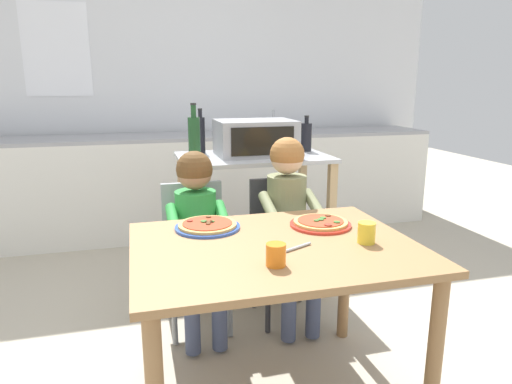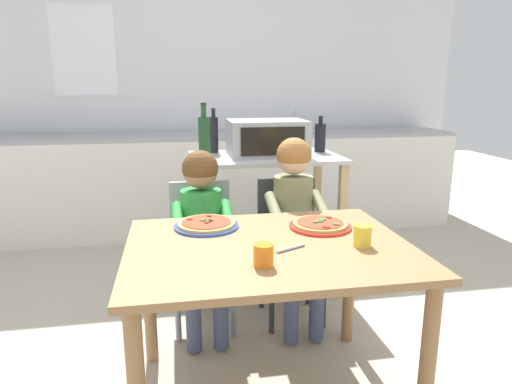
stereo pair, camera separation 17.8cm
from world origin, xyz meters
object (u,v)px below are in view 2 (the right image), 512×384
object	(u,v)px
bottle_brown_beer	(320,137)
dining_table	(269,268)
child_in_green_shirt	(202,220)
serving_spoon	(291,248)
toaster_oven	(267,138)
drinking_cup_yellow	(362,236)
pizza_plate_blue_rimmed	(206,224)
bottle_tall_green_wine	(214,134)
bottle_clear_vinegar	(204,137)
child_in_olive_shirt	(295,210)
dining_chair_left	(202,243)
kitchen_island_cart	(265,201)
pizza_plate_red_rimmed	(320,225)
dining_chair_right	(290,239)
drinking_cup_orange	(263,255)

from	to	relation	value
bottle_brown_beer	dining_table	xyz separation A→B (m)	(-0.61, -1.25, -0.39)
child_in_green_shirt	serving_spoon	distance (m)	0.76
toaster_oven	drinking_cup_yellow	world-z (taller)	toaster_oven
toaster_oven	pizza_plate_blue_rimmed	distance (m)	1.04
bottle_brown_beer	serving_spoon	xyz separation A→B (m)	(-0.54, -1.32, -0.28)
bottle_tall_green_wine	bottle_clear_vinegar	size ratio (longest dim) A/B	0.86
child_in_olive_shirt	dining_chair_left	bearing A→B (deg)	165.70
drinking_cup_yellow	serving_spoon	distance (m)	0.30
child_in_green_shirt	pizza_plate_blue_rimmed	bearing A→B (deg)	-90.02
kitchen_island_cart	dining_chair_left	xyz separation A→B (m)	(-0.45, -0.41, -0.12)
toaster_oven	bottle_tall_green_wine	world-z (taller)	bottle_tall_green_wine
pizza_plate_blue_rimmed	toaster_oven	bearing A→B (deg)	62.48
pizza_plate_blue_rimmed	pizza_plate_red_rimmed	world-z (taller)	same
dining_chair_right	serving_spoon	bearing A→B (deg)	-104.19
drinking_cup_orange	pizza_plate_red_rimmed	bearing A→B (deg)	49.11
drinking_cup_orange	drinking_cup_yellow	bearing A→B (deg)	16.92
child_in_green_shirt	pizza_plate_blue_rimmed	world-z (taller)	child_in_green_shirt
bottle_clear_vinegar	pizza_plate_blue_rimmed	xyz separation A→B (m)	(-0.05, -0.74, -0.31)
toaster_oven	bottle_tall_green_wine	xyz separation A→B (m)	(-0.33, 0.17, 0.01)
bottle_tall_green_wine	drinking_cup_orange	bearing A→B (deg)	-88.62
child_in_green_shirt	pizza_plate_blue_rimmed	size ratio (longest dim) A/B	3.39
dining_chair_right	drinking_cup_yellow	xyz separation A→B (m)	(0.09, -0.81, 0.29)
child_in_green_shirt	child_in_olive_shirt	xyz separation A→B (m)	(0.51, -0.01, 0.03)
pizza_plate_red_rimmed	bottle_brown_beer	bearing A→B (deg)	72.52
toaster_oven	pizza_plate_blue_rimmed	xyz separation A→B (m)	(-0.46, -0.89, -0.28)
toaster_oven	kitchen_island_cart	bearing A→B (deg)	-150.40
pizza_plate_blue_rimmed	serving_spoon	distance (m)	0.47
dining_chair_left	pizza_plate_blue_rimmed	bearing A→B (deg)	-90.01
pizza_plate_red_rimmed	bottle_clear_vinegar	bearing A→B (deg)	119.06
bottle_tall_green_wine	pizza_plate_red_rimmed	size ratio (longest dim) A/B	1.05
serving_spoon	drinking_cup_yellow	bearing A→B (deg)	-2.08
bottle_brown_beer	dining_chair_left	world-z (taller)	bottle_brown_beer
toaster_oven	dining_table	xyz separation A→B (m)	(-0.23, -1.16, -0.40)
dining_table	dining_chair_left	bearing A→B (deg)	107.71
toaster_oven	serving_spoon	bearing A→B (deg)	-97.06
pizza_plate_blue_rimmed	dining_chair_left	bearing A→B (deg)	89.99
toaster_oven	bottle_clear_vinegar	bearing A→B (deg)	-160.14
kitchen_island_cart	child_in_olive_shirt	size ratio (longest dim) A/B	0.92
pizza_plate_blue_rimmed	drinking_cup_orange	distance (m)	0.52
bottle_tall_green_wine	pizza_plate_blue_rimmed	xyz separation A→B (m)	(-0.13, -1.06, -0.30)
pizza_plate_blue_rimmed	drinking_cup_yellow	xyz separation A→B (m)	(0.60, -0.36, 0.03)
bottle_clear_vinegar	bottle_brown_beer	bearing A→B (deg)	16.30
dining_chair_left	dining_chair_right	world-z (taller)	same
bottle_tall_green_wine	pizza_plate_red_rimmed	bearing A→B (deg)	-71.90
toaster_oven	drinking_cup_yellow	xyz separation A→B (m)	(0.14, -1.25, -0.25)
pizza_plate_blue_rimmed	serving_spoon	world-z (taller)	pizza_plate_blue_rimmed
child_in_olive_shirt	pizza_plate_red_rimmed	world-z (taller)	child_in_olive_shirt
dining_chair_right	child_in_olive_shirt	world-z (taller)	child_in_olive_shirt
drinking_cup_orange	serving_spoon	bearing A→B (deg)	45.80
bottle_clear_vinegar	dining_chair_left	world-z (taller)	bottle_clear_vinegar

